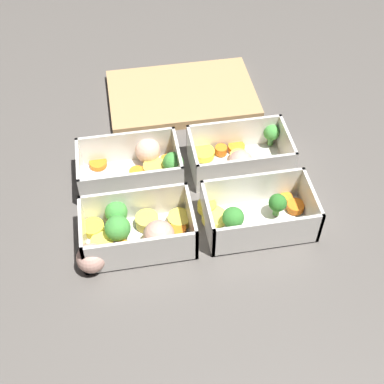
{
  "coord_description": "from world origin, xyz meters",
  "views": [
    {
      "loc": [
        -0.1,
        -0.56,
        0.66
      ],
      "look_at": [
        0.0,
        0.0,
        0.02
      ],
      "focal_mm": 50.0,
      "sensor_mm": 36.0,
      "label": 1
    }
  ],
  "objects_px": {
    "container_near_left": "(132,233)",
    "container_far_right": "(242,157)",
    "container_near_right": "(254,214)",
    "container_far_left": "(139,166)"
  },
  "relations": [
    {
      "from": "container_near_left",
      "to": "container_near_right",
      "type": "xyz_separation_m",
      "value": [
        0.19,
        0.01,
        -0.0
      ]
    },
    {
      "from": "container_far_right",
      "to": "container_near_left",
      "type": "bearing_deg",
      "value": -146.53
    },
    {
      "from": "container_near_left",
      "to": "container_near_right",
      "type": "bearing_deg",
      "value": 1.71
    },
    {
      "from": "container_near_left",
      "to": "container_far_right",
      "type": "bearing_deg",
      "value": 33.47
    },
    {
      "from": "container_far_left",
      "to": "container_far_right",
      "type": "height_order",
      "value": "same"
    },
    {
      "from": "container_near_right",
      "to": "container_far_left",
      "type": "bearing_deg",
      "value": 140.86
    },
    {
      "from": "container_near_right",
      "to": "container_near_left",
      "type": "bearing_deg",
      "value": -178.29
    },
    {
      "from": "container_near_right",
      "to": "container_far_left",
      "type": "relative_size",
      "value": 1.0
    },
    {
      "from": "container_near_right",
      "to": "container_far_right",
      "type": "relative_size",
      "value": 0.99
    },
    {
      "from": "container_near_left",
      "to": "container_near_right",
      "type": "height_order",
      "value": "same"
    }
  ]
}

